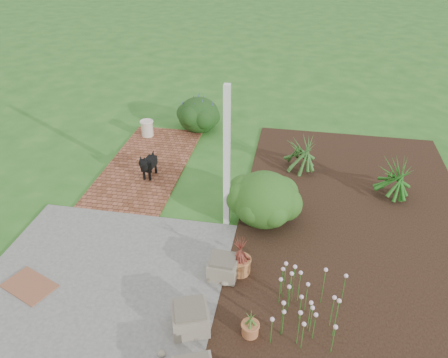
# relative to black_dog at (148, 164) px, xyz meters

# --- Properties ---
(ground) EXTENTS (80.00, 80.00, 0.00)m
(ground) POSITION_rel_black_dog_xyz_m (1.48, -1.24, -0.35)
(ground) COLOR #265B1C
(ground) RESTS_ON ground
(concrete_patio) EXTENTS (3.50, 3.50, 0.04)m
(concrete_patio) POSITION_rel_black_dog_xyz_m (0.23, -2.99, -0.33)
(concrete_patio) COLOR #5E5E5C
(concrete_patio) RESTS_ON ground
(brick_path) EXTENTS (1.60, 3.50, 0.04)m
(brick_path) POSITION_rel_black_dog_xyz_m (-0.22, 0.51, -0.33)
(brick_path) COLOR brown
(brick_path) RESTS_ON ground
(garden_bed) EXTENTS (4.00, 7.00, 0.03)m
(garden_bed) POSITION_rel_black_dog_xyz_m (3.98, -0.74, -0.34)
(garden_bed) COLOR black
(garden_bed) RESTS_ON ground
(veranda_post) EXTENTS (0.10, 0.10, 2.50)m
(veranda_post) POSITION_rel_black_dog_xyz_m (1.78, -1.14, 0.90)
(veranda_post) COLOR white
(veranda_post) RESTS_ON ground
(stone_trough_mid) EXTENTS (0.59, 0.59, 0.31)m
(stone_trough_mid) POSITION_rel_black_dog_xyz_m (1.72, -3.42, -0.16)
(stone_trough_mid) COLOR gray
(stone_trough_mid) RESTS_ON concrete_patio
(stone_trough_far) EXTENTS (0.43, 0.43, 0.28)m
(stone_trough_far) POSITION_rel_black_dog_xyz_m (1.96, -2.43, -0.17)
(stone_trough_far) COLOR gray
(stone_trough_far) RESTS_ON concrete_patio
(coir_doormat) EXTENTS (0.85, 0.71, 0.02)m
(coir_doormat) POSITION_rel_black_dog_xyz_m (-0.73, -3.16, -0.30)
(coir_doormat) COLOR brown
(coir_doormat) RESTS_ON concrete_patio
(black_dog) EXTENTS (0.22, 0.61, 0.52)m
(black_dog) POSITION_rel_black_dog_xyz_m (0.00, 0.00, 0.00)
(black_dog) COLOR black
(black_dog) RESTS_ON brick_path
(cream_ceramic_urn) EXTENTS (0.36, 0.36, 0.37)m
(cream_ceramic_urn) POSITION_rel_black_dog_xyz_m (-0.65, 1.81, -0.13)
(cream_ceramic_urn) COLOR beige
(cream_ceramic_urn) RESTS_ON brick_path
(evergreen_shrub) EXTENTS (1.18, 1.18, 0.94)m
(evergreen_shrub) POSITION_rel_black_dog_xyz_m (2.40, -0.99, 0.15)
(evergreen_shrub) COLOR #0C3710
(evergreen_shrub) RESTS_ON garden_bed
(agapanthus_clump_back) EXTENTS (1.27, 1.27, 0.88)m
(agapanthus_clump_back) POSITION_rel_black_dog_xyz_m (4.68, 0.21, 0.12)
(agapanthus_clump_back) COLOR #10410B
(agapanthus_clump_back) RESTS_ON garden_bed
(agapanthus_clump_front) EXTENTS (1.25, 1.25, 0.85)m
(agapanthus_clump_front) POSITION_rel_black_dog_xyz_m (2.95, 0.89, 0.11)
(agapanthus_clump_front) COLOR #0F3A15
(agapanthus_clump_front) RESTS_ON garden_bed
(pink_flower_patch) EXTENTS (1.21, 1.21, 0.64)m
(pink_flower_patch) POSITION_rel_black_dog_xyz_m (3.20, -3.08, -0.00)
(pink_flower_patch) COLOR #113D0F
(pink_flower_patch) RESTS_ON garden_bed
(terracotta_pot_bronze) EXTENTS (0.39, 0.39, 0.25)m
(terracotta_pot_bronze) POSITION_rel_black_dog_xyz_m (2.19, -2.31, -0.19)
(terracotta_pot_bronze) COLOR #B06B3B
(terracotta_pot_bronze) RESTS_ON garden_bed
(terracotta_pot_small_left) EXTENTS (0.27, 0.27, 0.18)m
(terracotta_pot_small_left) POSITION_rel_black_dog_xyz_m (2.48, -3.39, -0.23)
(terracotta_pot_small_left) COLOR #AE643B
(terracotta_pot_small_left) RESTS_ON garden_bed
(purple_flowering_bush) EXTENTS (1.12, 1.12, 0.85)m
(purple_flowering_bush) POSITION_rel_black_dog_xyz_m (0.46, 2.41, 0.07)
(purple_flowering_bush) COLOR black
(purple_flowering_bush) RESTS_ON ground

